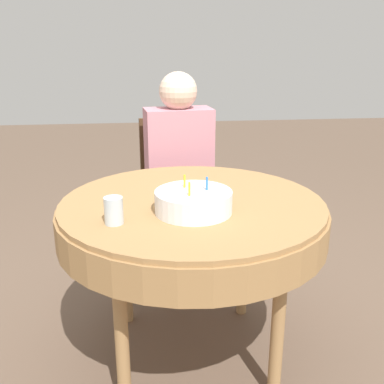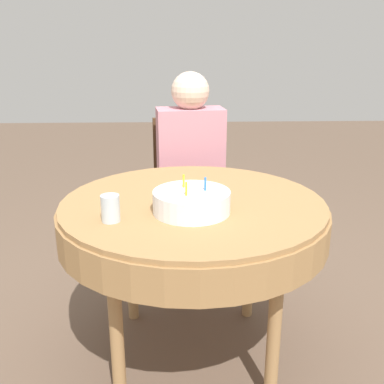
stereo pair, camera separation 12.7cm
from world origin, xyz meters
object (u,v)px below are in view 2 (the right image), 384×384
(person, at_px, (191,157))
(birthday_cake, at_px, (192,202))
(chair, at_px, (189,188))
(drinking_glass, at_px, (110,208))

(person, relative_size, birthday_cake, 4.11)
(chair, height_order, drinking_glass, chair)
(birthday_cake, height_order, drinking_glass, birthday_cake)
(chair, bearing_deg, birthday_cake, -97.48)
(chair, xyz_separation_m, person, (0.01, -0.09, 0.21))
(person, bearing_deg, birthday_cake, -98.26)
(chair, xyz_separation_m, drinking_glass, (-0.30, -1.05, 0.27))
(chair, xyz_separation_m, birthday_cake, (-0.02, -0.97, 0.26))
(person, bearing_deg, drinking_glass, -114.33)
(person, height_order, drinking_glass, person)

